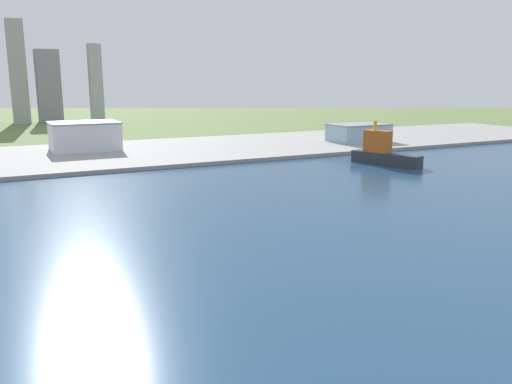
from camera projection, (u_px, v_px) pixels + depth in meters
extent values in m
plane|color=#607840|center=(245.00, 216.00, 201.29)|extent=(2400.00, 2400.00, 0.00)
cube|color=navy|center=(337.00, 264.00, 149.02)|extent=(840.00, 360.00, 0.15)
cube|color=#999794|center=(127.00, 153.00, 366.50)|extent=(840.00, 140.00, 2.50)
cube|color=#2D3338|center=(386.00, 159.00, 322.85)|extent=(22.17, 46.23, 7.37)
cube|color=#BF5919|center=(378.00, 141.00, 325.16)|extent=(12.08, 17.93, 13.46)
cylinder|color=yellow|center=(375.00, 125.00, 324.73)|extent=(2.15, 2.15, 5.89)
cube|color=silver|center=(85.00, 137.00, 373.12)|extent=(45.87, 35.39, 18.92)
cube|color=gray|center=(84.00, 123.00, 371.02)|extent=(46.79, 36.09, 1.20)
cube|color=#99BCD1|center=(359.00, 133.00, 426.02)|extent=(45.97, 29.61, 13.13)
cube|color=gray|center=(359.00, 125.00, 424.52)|extent=(46.89, 30.20, 1.20)
cube|color=#9D9F9E|center=(18.00, 72.00, 626.28)|extent=(18.98, 26.25, 122.05)
cube|color=gray|center=(49.00, 86.00, 650.32)|extent=(27.96, 24.43, 88.79)
cube|color=#A1A3AC|center=(96.00, 84.00, 641.00)|extent=(14.58, 16.29, 94.85)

